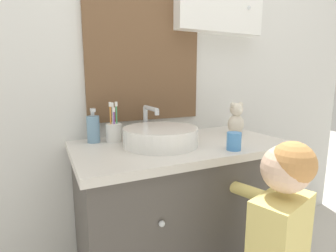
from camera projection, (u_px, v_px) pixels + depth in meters
The scene contains 8 objects.
wall_back at pixel (160, 48), 1.48m from camera, with size 3.20×0.18×2.50m.
vanity_counter at pixel (181, 218), 1.36m from camera, with size 1.03×0.57×0.80m.
sink_basin at pixel (160, 136), 1.24m from camera, with size 0.35×0.41×0.17m.
toothbrush_holder at pixel (114, 131), 1.30m from camera, with size 0.08×0.08×0.20m.
soap_dispenser at pixel (93, 129), 1.29m from camera, with size 0.06×0.06×0.17m.
child_figure at pixel (278, 250), 0.93m from camera, with size 0.27×0.48×0.92m.
teddy_bear at pixel (236, 119), 1.49m from camera, with size 0.10×0.08×0.18m.
drinking_cup at pixel (234, 141), 1.15m from camera, with size 0.06×0.06×0.08m, color #4789D1.
Camera 1 is at (-0.60, -0.79, 1.11)m, focal length 28.00 mm.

